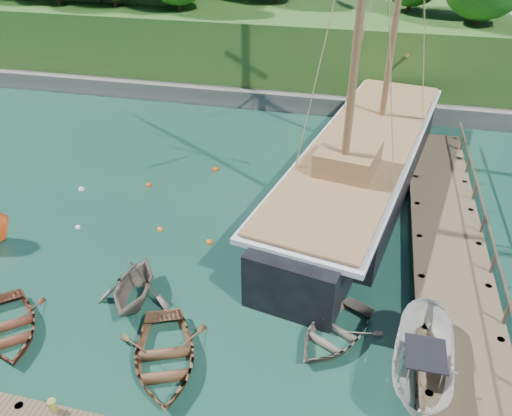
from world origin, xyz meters
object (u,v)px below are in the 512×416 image
Objects in this scene: rowboat_0 at (11,333)px; rowboat_1 at (136,299)px; rowboat_3 at (333,337)px; schooner at (361,168)px; cabin_boat_white at (418,382)px; rowboat_2 at (165,364)px.

rowboat_0 is 1.15× the size of rowboat_1.
rowboat_1 is at bearing -3.42° from rowboat_0.
schooner is at bearing 116.50° from rowboat_3.
schooner is at bearing 9.98° from rowboat_0.
rowboat_0 is 1.03× the size of rowboat_3.
rowboat_3 is 3.29m from cabin_boat_white.
cabin_boat_white is (11.02, -1.53, 0.00)m from rowboat_1.
rowboat_2 is 6.21m from rowboat_3.
rowboat_0 is 18.60m from schooner.
rowboat_1 is at bearing -114.90° from schooner.
rowboat_1 is 8.03m from rowboat_3.
rowboat_1 is 0.12× the size of schooner.
rowboat_0 is 4.70m from rowboat_1.
rowboat_0 is 0.14× the size of schooner.
rowboat_0 is 14.87m from cabin_boat_white.
rowboat_1 is 14.08m from schooner.
rowboat_2 is 0.86× the size of cabin_boat_white.
schooner reaches higher than rowboat_1.
rowboat_0 is 6.19m from rowboat_2.
schooner is (5.84, 14.16, 1.19)m from rowboat_2.
rowboat_0 is 0.89× the size of rowboat_2.
cabin_boat_white is 13.25m from schooner.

